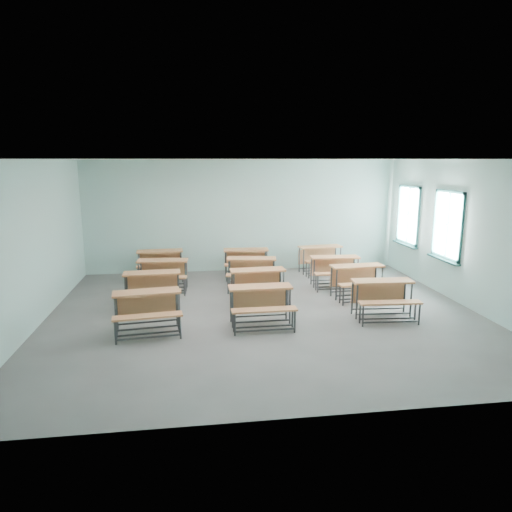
{
  "coord_description": "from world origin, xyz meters",
  "views": [
    {
      "loc": [
        -1.44,
        -9.08,
        3.19
      ],
      "look_at": [
        -0.01,
        1.2,
        1.0
      ],
      "focal_mm": 32.0,
      "sensor_mm": 36.0,
      "label": 1
    }
  ],
  "objects_px": {
    "desk_unit_r0c0": "(147,306)",
    "desk_unit_r2c1": "(252,269)",
    "desk_unit_r0c1": "(261,300)",
    "desk_unit_r0c2": "(384,293)",
    "desk_unit_r2c0": "(162,271)",
    "desk_unit_r3c2": "(322,255)",
    "desk_unit_r1c1": "(259,281)",
    "desk_unit_r2c2": "(336,267)",
    "desk_unit_r1c2": "(359,277)",
    "desk_unit_r3c1": "(246,259)",
    "desk_unit_r3c0": "(160,260)",
    "desk_unit_r1c0": "(152,284)"
  },
  "relations": [
    {
      "from": "desk_unit_r0c0",
      "to": "desk_unit_r2c1",
      "type": "bearing_deg",
      "value": 42.99
    },
    {
      "from": "desk_unit_r0c1",
      "to": "desk_unit_r0c2",
      "type": "distance_m",
      "value": 2.55
    },
    {
      "from": "desk_unit_r2c0",
      "to": "desk_unit_r3c2",
      "type": "bearing_deg",
      "value": 19.61
    },
    {
      "from": "desk_unit_r0c1",
      "to": "desk_unit_r1c1",
      "type": "xyz_separation_m",
      "value": [
        0.15,
        1.4,
        0.0
      ]
    },
    {
      "from": "desk_unit_r2c2",
      "to": "desk_unit_r1c2",
      "type": "bearing_deg",
      "value": -74.85
    },
    {
      "from": "desk_unit_r3c2",
      "to": "desk_unit_r2c1",
      "type": "bearing_deg",
      "value": -156.18
    },
    {
      "from": "desk_unit_r0c0",
      "to": "desk_unit_r3c1",
      "type": "xyz_separation_m",
      "value": [
        2.33,
        3.89,
        0.0
      ]
    },
    {
      "from": "desk_unit_r0c0",
      "to": "desk_unit_r3c0",
      "type": "height_order",
      "value": "same"
    },
    {
      "from": "desk_unit_r1c0",
      "to": "desk_unit_r3c1",
      "type": "height_order",
      "value": "same"
    },
    {
      "from": "desk_unit_r0c0",
      "to": "desk_unit_r0c1",
      "type": "bearing_deg",
      "value": -4.63
    },
    {
      "from": "desk_unit_r0c1",
      "to": "desk_unit_r3c0",
      "type": "height_order",
      "value": "same"
    },
    {
      "from": "desk_unit_r1c1",
      "to": "desk_unit_r2c1",
      "type": "xyz_separation_m",
      "value": [
        0.0,
        1.24,
        0.0
      ]
    },
    {
      "from": "desk_unit_r0c2",
      "to": "desk_unit_r2c1",
      "type": "distance_m",
      "value": 3.49
    },
    {
      "from": "desk_unit_r2c1",
      "to": "desk_unit_r1c1",
      "type": "bearing_deg",
      "value": -82.25
    },
    {
      "from": "desk_unit_r0c2",
      "to": "desk_unit_r2c1",
      "type": "bearing_deg",
      "value": 136.74
    },
    {
      "from": "desk_unit_r1c1",
      "to": "desk_unit_r2c1",
      "type": "bearing_deg",
      "value": 87.53
    },
    {
      "from": "desk_unit_r1c1",
      "to": "desk_unit_r2c1",
      "type": "distance_m",
      "value": 1.24
    },
    {
      "from": "desk_unit_r2c0",
      "to": "desk_unit_r3c1",
      "type": "height_order",
      "value": "same"
    },
    {
      "from": "desk_unit_r3c0",
      "to": "desk_unit_r3c1",
      "type": "bearing_deg",
      "value": -6.96
    },
    {
      "from": "desk_unit_r2c0",
      "to": "desk_unit_r3c0",
      "type": "relative_size",
      "value": 1.0
    },
    {
      "from": "desk_unit_r0c2",
      "to": "desk_unit_r2c2",
      "type": "bearing_deg",
      "value": 99.35
    },
    {
      "from": "desk_unit_r0c1",
      "to": "desk_unit_r2c2",
      "type": "xyz_separation_m",
      "value": [
        2.3,
        2.51,
        0.0
      ]
    },
    {
      "from": "desk_unit_r2c1",
      "to": "desk_unit_r3c0",
      "type": "bearing_deg",
      "value": 158.45
    },
    {
      "from": "desk_unit_r0c1",
      "to": "desk_unit_r2c2",
      "type": "relative_size",
      "value": 0.98
    },
    {
      "from": "desk_unit_r1c0",
      "to": "desk_unit_r1c1",
      "type": "xyz_separation_m",
      "value": [
        2.35,
        -0.06,
        0.0
      ]
    },
    {
      "from": "desk_unit_r2c0",
      "to": "desk_unit_r2c2",
      "type": "height_order",
      "value": "same"
    },
    {
      "from": "desk_unit_r2c0",
      "to": "desk_unit_r3c1",
      "type": "distance_m",
      "value": 2.48
    },
    {
      "from": "desk_unit_r1c0",
      "to": "desk_unit_r2c1",
      "type": "distance_m",
      "value": 2.63
    },
    {
      "from": "desk_unit_r0c2",
      "to": "desk_unit_r3c0",
      "type": "height_order",
      "value": "same"
    },
    {
      "from": "desk_unit_r2c1",
      "to": "desk_unit_r2c2",
      "type": "bearing_deg",
      "value": 4.26
    },
    {
      "from": "desk_unit_r2c0",
      "to": "desk_unit_r3c0",
      "type": "bearing_deg",
      "value": 99.89
    },
    {
      "from": "desk_unit_r0c2",
      "to": "desk_unit_r1c1",
      "type": "height_order",
      "value": "same"
    },
    {
      "from": "desk_unit_r1c1",
      "to": "desk_unit_r2c0",
      "type": "relative_size",
      "value": 0.99
    },
    {
      "from": "desk_unit_r0c1",
      "to": "desk_unit_r3c0",
      "type": "xyz_separation_m",
      "value": [
        -2.19,
        3.96,
        0.0
      ]
    },
    {
      "from": "desk_unit_r0c2",
      "to": "desk_unit_r3c2",
      "type": "height_order",
      "value": "same"
    },
    {
      "from": "desk_unit_r3c1",
      "to": "desk_unit_r3c0",
      "type": "bearing_deg",
      "value": 179.0
    },
    {
      "from": "desk_unit_r1c1",
      "to": "desk_unit_r1c2",
      "type": "bearing_deg",
      "value": -0.56
    },
    {
      "from": "desk_unit_r0c1",
      "to": "desk_unit_r1c0",
      "type": "xyz_separation_m",
      "value": [
        -2.2,
        1.46,
        0.0
      ]
    },
    {
      "from": "desk_unit_r0c1",
      "to": "desk_unit_r1c0",
      "type": "distance_m",
      "value": 2.64
    },
    {
      "from": "desk_unit_r0c2",
      "to": "desk_unit_r1c2",
      "type": "relative_size",
      "value": 1.0
    },
    {
      "from": "desk_unit_r1c0",
      "to": "desk_unit_r0c0",
      "type": "bearing_deg",
      "value": -91.44
    },
    {
      "from": "desk_unit_r2c0",
      "to": "desk_unit_r2c2",
      "type": "bearing_deg",
      "value": 1.04
    },
    {
      "from": "desk_unit_r0c0",
      "to": "desk_unit_r2c1",
      "type": "height_order",
      "value": "same"
    },
    {
      "from": "desk_unit_r0c2",
      "to": "desk_unit_r1c1",
      "type": "distance_m",
      "value": 2.73
    },
    {
      "from": "desk_unit_r1c0",
      "to": "desk_unit_r2c1",
      "type": "height_order",
      "value": "same"
    },
    {
      "from": "desk_unit_r1c0",
      "to": "desk_unit_r1c1",
      "type": "distance_m",
      "value": 2.35
    },
    {
      "from": "desk_unit_r3c0",
      "to": "desk_unit_r3c1",
      "type": "xyz_separation_m",
      "value": [
        2.35,
        -0.14,
        0.0
      ]
    },
    {
      "from": "desk_unit_r0c2",
      "to": "desk_unit_r2c0",
      "type": "relative_size",
      "value": 1.0
    },
    {
      "from": "desk_unit_r1c2",
      "to": "desk_unit_r3c0",
      "type": "distance_m",
      "value": 5.33
    },
    {
      "from": "desk_unit_r0c2",
      "to": "desk_unit_r2c0",
      "type": "distance_m",
      "value": 5.29
    }
  ]
}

